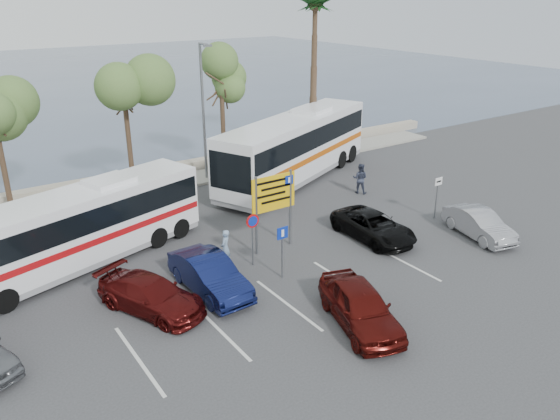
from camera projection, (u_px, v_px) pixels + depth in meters
ground at (298, 284)px, 21.72m from camera, size 120.00×120.00×0.00m
kerb_strip at (159, 186)px, 32.39m from camera, size 44.00×2.40×0.15m
seawall at (145, 174)px, 33.84m from camera, size 48.00×0.80×0.60m
sea at (12, 85)px, 67.57m from camera, size 140.00×140.00×0.00m
tree_mid at (122, 75)px, 29.14m from camera, size 3.20×3.20×8.00m
tree_right at (221, 75)px, 32.48m from camera, size 3.20×3.20×7.40m
palm_tree at (315, 7)px, 34.77m from camera, size 4.80×4.80×11.20m
street_lamp_right at (204, 106)px, 31.91m from camera, size 0.45×1.15×8.01m
direction_sign at (274, 199)px, 23.79m from camera, size 2.20×0.12×3.60m
sign_no_stop at (253, 231)px, 22.64m from camera, size 0.60×0.08×2.35m
sign_parking at (282, 245)px, 21.67m from camera, size 0.50×0.07×2.25m
sign_taxi at (437, 192)px, 27.48m from camera, size 0.50×0.07×2.20m
lane_markings at (289, 304)px, 20.36m from camera, size 12.02×4.20×0.01m
coach_bus_left at (80, 230)px, 22.68m from camera, size 11.29×5.39×3.45m
coach_bus_right at (295, 150)px, 32.97m from camera, size 13.28×7.98×4.14m
car_blue at (210, 275)px, 20.97m from camera, size 1.65×4.41×1.44m
car_maroon at (151, 295)px, 19.74m from camera, size 3.38×4.71×1.27m
car_red at (360, 306)px, 18.83m from camera, size 2.98×4.70×1.49m
suv_black at (373, 226)px, 25.52m from camera, size 2.20×4.53×1.24m
car_silver_b at (479, 224)px, 25.69m from camera, size 2.25×4.16×1.30m
pedestrian_near at (225, 248)px, 22.95m from camera, size 0.70×0.67×1.61m
pedestrian_far at (360, 178)px, 31.18m from camera, size 1.05×1.08×1.75m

